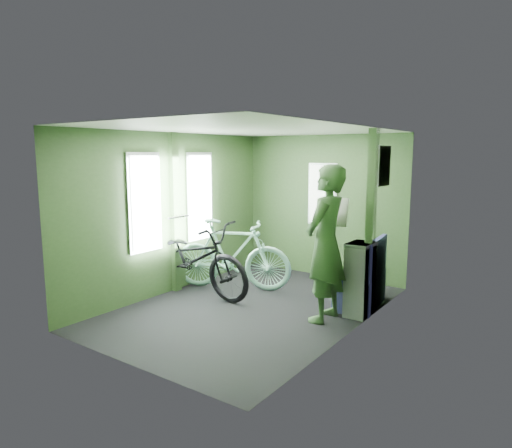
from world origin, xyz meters
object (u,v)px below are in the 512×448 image
at_px(bicycle_black, 194,294).
at_px(bench_seat, 361,286).
at_px(bicycle_mint, 232,289).
at_px(passenger, 325,244).
at_px(waste_box, 360,279).

distance_m(bicycle_black, bench_seat, 2.37).
bearing_deg(bicycle_mint, passenger, -123.58).
relative_size(bicycle_black, bicycle_mint, 1.14).
height_order(passenger, bench_seat, passenger).
height_order(bicycle_black, bicycle_mint, bicycle_black).
xyz_separation_m(bicycle_mint, waste_box, (1.97, 0.06, 0.46)).
height_order(bicycle_black, bench_seat, bench_seat).
height_order(bicycle_mint, bench_seat, bench_seat).
bearing_deg(passenger, bicycle_black, -86.29).
bearing_deg(waste_box, bicycle_mint, -178.36).
xyz_separation_m(passenger, waste_box, (0.29, 0.38, -0.48)).
distance_m(bicycle_black, passenger, 2.22).
distance_m(bicycle_mint, waste_box, 2.03).
xyz_separation_m(passenger, bench_seat, (0.18, 0.73, -0.67)).
relative_size(waste_box, bench_seat, 1.00).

